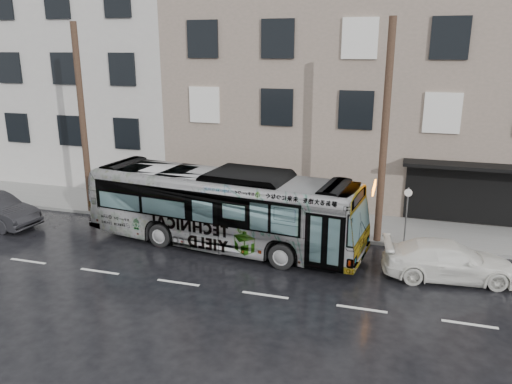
% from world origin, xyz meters
% --- Properties ---
extents(ground, '(120.00, 120.00, 0.00)m').
position_xyz_m(ground, '(0.00, 0.00, 0.00)').
color(ground, black).
rests_on(ground, ground).
extents(sidewalk, '(90.00, 3.60, 0.15)m').
position_xyz_m(sidewalk, '(0.00, 4.90, 0.07)').
color(sidewalk, gray).
rests_on(sidewalk, ground).
extents(building_taupe, '(20.00, 12.00, 11.00)m').
position_xyz_m(building_taupe, '(5.00, 12.70, 5.50)').
color(building_taupe, gray).
rests_on(building_taupe, ground).
extents(building_grey, '(26.00, 15.00, 16.00)m').
position_xyz_m(building_grey, '(-18.00, 14.20, 8.00)').
color(building_grey, beige).
rests_on(building_grey, ground).
extents(utility_pole_front, '(0.30, 0.30, 9.00)m').
position_xyz_m(utility_pole_front, '(6.50, 3.30, 4.65)').
color(utility_pole_front, '#493224').
rests_on(utility_pole_front, sidewalk).
extents(utility_pole_rear, '(0.30, 0.30, 9.00)m').
position_xyz_m(utility_pole_rear, '(-7.50, 3.30, 4.65)').
color(utility_pole_rear, '#493224').
rests_on(utility_pole_rear, sidewalk).
extents(sign_post, '(0.06, 0.06, 2.40)m').
position_xyz_m(sign_post, '(7.60, 3.30, 1.35)').
color(sign_post, slate).
rests_on(sign_post, sidewalk).
extents(bus, '(12.05, 4.17, 3.29)m').
position_xyz_m(bus, '(0.29, 1.26, 1.64)').
color(bus, '#B2B2B2').
rests_on(bus, ground).
extents(white_sedan, '(4.85, 2.48, 1.35)m').
position_xyz_m(white_sedan, '(9.15, 0.66, 0.67)').
color(white_sedan, white).
rests_on(white_sedan, ground).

